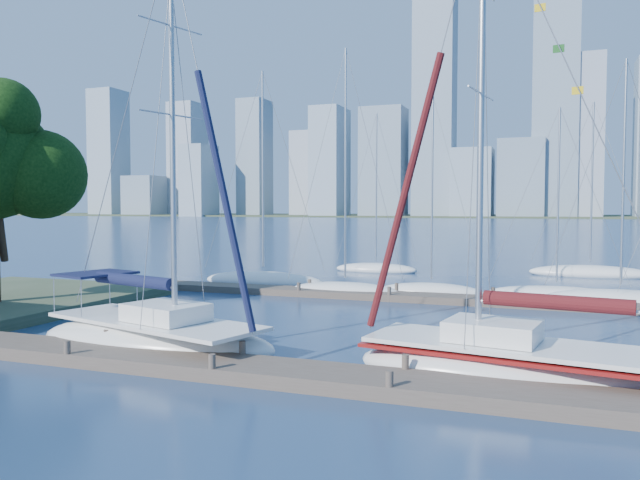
% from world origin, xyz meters
% --- Properties ---
extents(ground, '(700.00, 700.00, 0.00)m').
position_xyz_m(ground, '(0.00, 0.00, 0.00)').
color(ground, navy).
rests_on(ground, ground).
extents(near_dock, '(26.00, 2.00, 0.40)m').
position_xyz_m(near_dock, '(0.00, 0.00, 0.20)').
color(near_dock, '#4C4238').
rests_on(near_dock, ground).
extents(far_dock, '(30.00, 1.80, 0.36)m').
position_xyz_m(far_dock, '(2.00, 16.00, 0.18)').
color(far_dock, '#4C4238').
rests_on(far_dock, ground).
extents(far_shore, '(800.00, 100.00, 1.50)m').
position_xyz_m(far_shore, '(0.00, 320.00, 0.00)').
color(far_shore, '#38472D').
rests_on(far_shore, ground).
extents(sailboat_navy, '(9.39, 5.20, 13.98)m').
position_xyz_m(sailboat_navy, '(-3.84, 1.88, 1.05)').
color(sailboat_navy, white).
rests_on(sailboat_navy, ground).
extents(sailboat_maroon, '(9.19, 4.24, 14.37)m').
position_xyz_m(sailboat_maroon, '(7.78, 2.26, 1.09)').
color(sailboat_maroon, white).
rests_on(sailboat_maroon, ground).
extents(bg_boat_0, '(8.13, 3.04, 13.60)m').
position_xyz_m(bg_boat_0, '(-8.10, 19.38, 0.29)').
color(bg_boat_0, white).
rests_on(bg_boat_0, ground).
extents(bg_boat_1, '(6.69, 3.60, 13.77)m').
position_xyz_m(bg_boat_1, '(-1.89, 16.80, 0.27)').
color(bg_boat_1, white).
rests_on(bg_boat_1, ground).
extents(bg_boat_2, '(5.97, 2.80, 11.19)m').
position_xyz_m(bg_boat_2, '(2.55, 18.54, 0.23)').
color(bg_boat_2, white).
rests_on(bg_boat_2, ground).
extents(bg_boat_3, '(7.19, 2.33, 10.37)m').
position_xyz_m(bg_boat_3, '(9.04, 19.46, 0.21)').
color(bg_boat_3, white).
rests_on(bg_boat_3, ground).
extents(bg_boat_4, '(7.59, 4.07, 12.37)m').
position_xyz_m(bg_boat_4, '(11.97, 17.87, 0.27)').
color(bg_boat_4, white).
rests_on(bg_boat_4, ground).
extents(bg_boat_6, '(6.28, 2.04, 12.09)m').
position_xyz_m(bg_boat_6, '(-3.56, 29.43, 0.24)').
color(bg_boat_6, white).
rests_on(bg_boat_6, ground).
extents(bg_boat_7, '(8.48, 4.40, 12.50)m').
position_xyz_m(bg_boat_7, '(11.35, 31.62, 0.26)').
color(bg_boat_7, white).
rests_on(bg_boat_7, ground).
extents(skyline, '(501.97, 51.31, 125.10)m').
position_xyz_m(skyline, '(22.13, 290.46, 36.26)').
color(skyline, '#7F95A4').
rests_on(skyline, ground).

